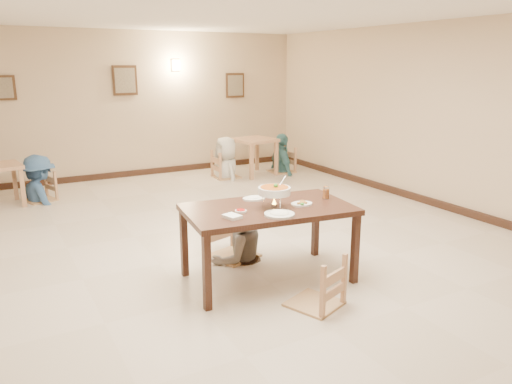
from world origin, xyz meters
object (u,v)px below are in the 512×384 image
bg_diner_c (226,137)px  bg_chair_rr (282,149)px  chair_near (316,258)px  bg_chair_rl (226,152)px  main_diner (237,197)px  curry_warmer (274,191)px  drink_glass (326,193)px  bg_diner_b (36,155)px  main_table (268,214)px  chair_far (233,215)px  bg_chair_lr (38,174)px  bg_diner_d (282,134)px  bg_table_right (254,145)px

bg_diner_c → bg_chair_rr: bearing=86.1°
chair_near → bg_chair_rl: (1.70, 5.62, 0.04)m
main_diner → curry_warmer: 0.78m
drink_glass → bg_diner_c: (1.05, 4.88, -0.04)m
main_diner → bg_diner_b: bearing=-74.8°
main_table → curry_warmer: size_ratio=4.87×
chair_far → bg_diner_c: size_ratio=0.63×
drink_glass → bg_chair_rl: bearing=77.8°
main_table → chair_far: bearing=100.1°
main_diner → drink_glass: bearing=128.4°
drink_glass → bg_chair_lr: bearing=118.5°
bg_diner_b → bg_diner_d: (4.95, 0.01, 0.04)m
bg_chair_lr → bg_chair_rl: (3.65, 0.11, 0.05)m
main_diner → bg_diner_b: size_ratio=0.97×
bg_diner_b → chair_near: bearing=177.8°
bg_chair_rl → bg_diner_b: (-3.65, -0.11, 0.28)m
bg_table_right → bg_chair_rr: bearing=-4.9°
chair_far → bg_diner_b: bearing=96.7°
bg_table_right → bg_diner_d: bg_diner_d is taller
main_table → bg_chair_rl: 5.19m
curry_warmer → bg_diner_c: bg_diner_c is taller
main_diner → bg_chair_rr: size_ratio=1.50×
bg_chair_rr → bg_diner_c: size_ratio=0.61×
bg_chair_rl → bg_diner_d: bearing=-94.0°
bg_chair_lr → chair_near: bearing=0.4°
main_table → bg_chair_rl: bearing=76.3°
bg_diner_c → chair_far: bearing=-23.9°
main_table → bg_table_right: 5.41m
main_table → bg_diner_b: 5.10m
curry_warmer → bg_diner_d: size_ratio=0.23×
chair_far → chair_near: (0.14, -1.53, -0.04)m
bg_diner_b → bg_table_right: bearing=-110.8°
drink_glass → bg_chair_lr: drink_glass is taller
main_table → drink_glass: (0.74, -0.02, 0.15)m
bg_diner_b → bg_diner_c: bg_diner_c is taller
chair_far → curry_warmer: curry_warmer is taller
curry_warmer → bg_diner_b: bearing=111.5°
main_diner → bg_diner_c: bearing=-122.6°
chair_far → chair_near: bearing=-102.5°
main_table → curry_warmer: curry_warmer is taller
bg_table_right → bg_chair_lr: size_ratio=0.93×
main_diner → chair_near: bearing=86.1°
bg_diner_c → bg_chair_lr: bearing=-87.9°
main_table → bg_chair_rr: bearing=63.5°
bg_diner_b → main_diner: bearing=-177.5°
chair_near → bg_chair_rr: (3.01, 5.52, 0.02)m
drink_glass → bg_chair_rr: bg_chair_rr is taller
main_table → bg_chair_lr: bg_chair_lr is taller
main_table → drink_glass: drink_glass is taller
curry_warmer → bg_diner_d: bearing=57.6°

